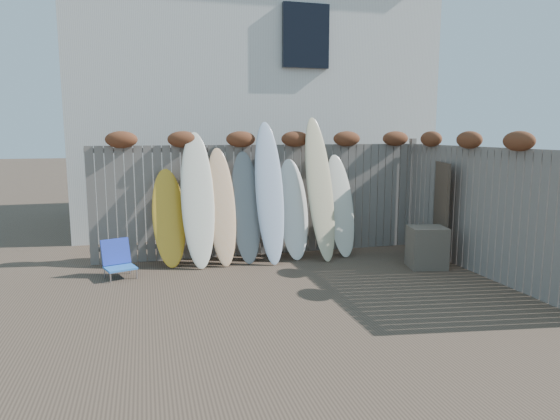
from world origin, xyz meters
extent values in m
plane|color=#493A2D|center=(0.00, 0.00, 0.00)|extent=(80.00, 80.00, 0.00)
cube|color=slate|center=(0.00, 2.40, 1.00)|extent=(6.00, 0.10, 2.00)
cube|color=slate|center=(3.00, 2.40, 1.05)|extent=(0.10, 0.10, 2.10)
ellipsoid|color=brown|center=(-2.40, 2.36, 2.10)|extent=(0.52, 0.28, 0.28)
ellipsoid|color=brown|center=(-1.40, 2.36, 2.10)|extent=(0.52, 0.28, 0.28)
ellipsoid|color=brown|center=(-0.40, 2.36, 2.10)|extent=(0.52, 0.28, 0.28)
ellipsoid|color=brown|center=(0.60, 2.36, 2.10)|extent=(0.52, 0.28, 0.28)
ellipsoid|color=brown|center=(1.60, 2.36, 2.10)|extent=(0.52, 0.28, 0.28)
ellipsoid|color=brown|center=(2.60, 2.36, 2.10)|extent=(0.52, 0.28, 0.28)
cube|color=slate|center=(3.00, 0.20, 1.00)|extent=(0.10, 4.40, 2.00)
ellipsoid|color=brown|center=(2.96, -0.50, 2.10)|extent=(0.28, 0.56, 0.28)
ellipsoid|color=brown|center=(2.96, 0.60, 2.10)|extent=(0.28, 0.56, 0.28)
ellipsoid|color=brown|center=(2.96, 1.70, 2.10)|extent=(0.28, 0.56, 0.28)
cube|color=silver|center=(0.50, 6.50, 3.00)|extent=(8.00, 5.00, 6.00)
cube|color=black|center=(1.30, 3.95, 4.20)|extent=(1.00, 0.12, 1.30)
cube|color=blue|center=(-2.47, 1.46, 0.16)|extent=(0.53, 0.50, 0.03)
cube|color=#2338AF|center=(-2.54, 1.66, 0.38)|extent=(0.45, 0.26, 0.40)
cylinder|color=#B0AFB7|center=(-2.60, 1.25, 0.08)|extent=(0.03, 0.03, 0.16)
cylinder|color=#A3A2A9|center=(-2.71, 1.55, 0.08)|extent=(0.03, 0.03, 0.16)
cylinder|color=silver|center=(-2.23, 1.38, 0.08)|extent=(0.03, 0.03, 0.16)
cylinder|color=#B5B5BC|center=(-2.34, 1.68, 0.08)|extent=(0.03, 0.03, 0.16)
cube|color=#725E55|center=(2.40, 0.78, 0.34)|extent=(0.67, 0.60, 0.68)
cube|color=#2E271C|center=(2.92, 1.29, 0.86)|extent=(0.41, 1.10, 1.71)
ellipsoid|color=gold|center=(-1.69, 2.06, 0.81)|extent=(0.59, 0.63, 1.62)
ellipsoid|color=white|center=(-1.22, 1.96, 1.12)|extent=(0.55, 0.79, 2.23)
ellipsoid|color=#FFB998|center=(-0.82, 1.96, 0.98)|extent=(0.51, 0.72, 1.97)
ellipsoid|color=slate|center=(-0.39, 2.01, 0.95)|extent=(0.52, 0.69, 1.90)
ellipsoid|color=silver|center=(0.01, 1.92, 1.20)|extent=(0.50, 0.85, 2.41)
ellipsoid|color=white|center=(0.46, 2.02, 0.88)|extent=(0.54, 0.63, 1.76)
ellipsoid|color=beige|center=(0.92, 1.90, 1.25)|extent=(0.52, 0.90, 2.49)
ellipsoid|color=silver|center=(1.35, 2.00, 0.91)|extent=(0.55, 0.68, 1.82)
camera|label=1|loc=(-2.05, -6.34, 2.22)|focal=32.00mm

